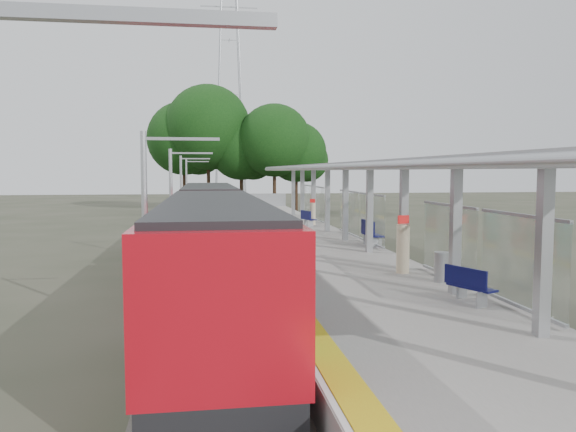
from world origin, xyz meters
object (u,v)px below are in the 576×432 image
at_px(train, 211,231).
at_px(litter_bin, 441,267).
at_px(info_pillar_near, 403,248).
at_px(bench_mid, 370,232).
at_px(bench_far, 307,218).
at_px(info_pillar_far, 313,214).
at_px(bench_near, 469,284).

xyz_separation_m(train, litter_bin, (6.84, -5.59, -0.60)).
height_order(train, info_pillar_near, train).
height_order(bench_mid, bench_far, bench_mid).
distance_m(bench_mid, info_pillar_far, 10.07).
bearing_deg(train, litter_bin, -39.29).
xyz_separation_m(bench_near, info_pillar_far, (0.03, 20.93, 0.22)).
bearing_deg(bench_mid, bench_far, 94.29).
height_order(bench_mid, litter_bin, bench_mid).
distance_m(bench_near, bench_far, 20.47).
relative_size(bench_far, litter_bin, 1.56).
bearing_deg(bench_mid, info_pillar_far, 91.68).
height_order(bench_near, bench_mid, bench_mid).
bearing_deg(info_pillar_far, train, -99.40).
relative_size(train, bench_far, 19.41).
height_order(train, bench_far, train).
bearing_deg(info_pillar_far, bench_near, -72.59).
distance_m(bench_far, info_pillar_near, 16.18).
relative_size(info_pillar_far, litter_bin, 1.79).
height_order(train, litter_bin, train).
distance_m(bench_far, litter_bin, 17.81).
bearing_deg(litter_bin, info_pillar_far, 91.32).
distance_m(train, bench_mid, 7.58).
bearing_deg(bench_mid, train, -162.02).
height_order(bench_mid, info_pillar_far, info_pillar_far).
height_order(train, bench_mid, train).
bearing_deg(bench_far, litter_bin, -102.38).
xyz_separation_m(info_pillar_near, litter_bin, (0.63, -1.62, -0.37)).
bearing_deg(info_pillar_near, info_pillar_far, 84.98).
distance_m(bench_mid, info_pillar_near, 6.65).
relative_size(info_pillar_near, litter_bin, 2.09).
height_order(train, bench_near, train).
bearing_deg(bench_near, info_pillar_near, 69.68).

